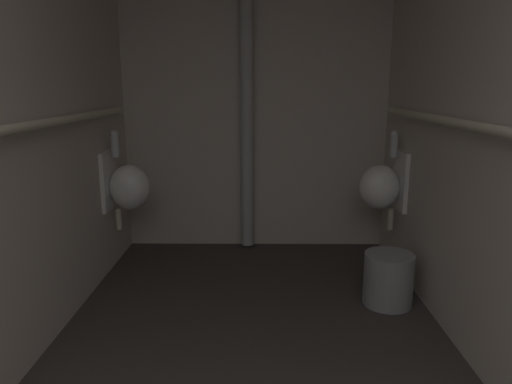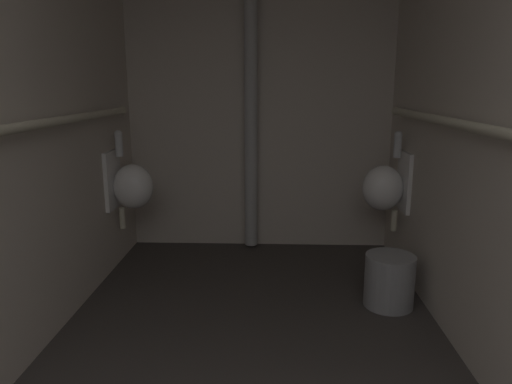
% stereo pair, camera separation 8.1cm
% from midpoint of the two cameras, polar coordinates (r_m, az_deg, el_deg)
% --- Properties ---
extents(wall_back, '(2.34, 0.06, 2.63)m').
position_cam_midpoint_polar(wall_back, '(4.01, 1.02, 11.87)').
color(wall_back, beige).
rests_on(wall_back, ground).
extents(urinal_left_mid, '(0.32, 0.30, 0.76)m').
position_cam_midpoint_polar(urinal_left_mid, '(3.66, -14.44, 0.83)').
color(urinal_left_mid, white).
extents(urinal_right_mid, '(0.32, 0.30, 0.76)m').
position_cam_midpoint_polar(urinal_right_mid, '(3.63, 16.13, 0.64)').
color(urinal_right_mid, white).
extents(standpipe_back_wall, '(0.11, 0.11, 2.58)m').
position_cam_midpoint_polar(standpipe_back_wall, '(3.91, -0.03, 11.84)').
color(standpipe_back_wall, '#B2B2B2').
rests_on(standpipe_back_wall, ground).
extents(waste_bin, '(0.31, 0.31, 0.34)m').
position_cam_midpoint_polar(waste_bin, '(3.17, 16.64, -10.30)').
color(waste_bin, gray).
rests_on(waste_bin, ground).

